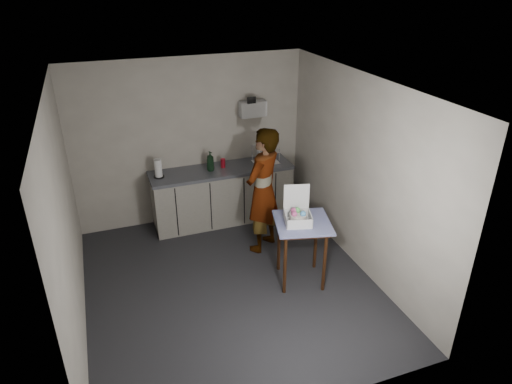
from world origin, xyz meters
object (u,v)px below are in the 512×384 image
object	(u,v)px
standing_man	(263,191)
paper_towel	(158,169)
kitchen_counter	(223,196)
dish_rack	(265,159)
soap_bottle	(210,161)
dark_bottle	(209,162)
soda_can	(223,163)
side_table	(302,229)
bakery_box	(298,215)

from	to	relation	value
standing_man	paper_towel	world-z (taller)	standing_man
kitchen_counter	dish_rack	size ratio (longest dim) A/B	5.55
soap_bottle	dark_bottle	size ratio (longest dim) A/B	1.44
kitchen_counter	soda_can	world-z (taller)	soda_can
side_table	bakery_box	world-z (taller)	bakery_box
kitchen_counter	standing_man	world-z (taller)	standing_man
soap_bottle	bakery_box	bearing A→B (deg)	-71.86
side_table	soda_can	size ratio (longest dim) A/B	6.23
dish_rack	bakery_box	bearing A→B (deg)	-98.77
soda_can	soap_bottle	bearing A→B (deg)	-165.44
side_table	soap_bottle	distance (m)	2.02
side_table	soap_bottle	size ratio (longest dim) A/B	2.82
dark_bottle	paper_towel	size ratio (longest dim) A/B	0.77
soda_can	bakery_box	bearing A→B (deg)	-78.37
dish_rack	soda_can	bearing A→B (deg)	174.50
standing_man	soap_bottle	distance (m)	1.10
dish_rack	soap_bottle	bearing A→B (deg)	179.38
soap_bottle	paper_towel	size ratio (longest dim) A/B	1.11
bakery_box	dark_bottle	bearing A→B (deg)	123.13
standing_man	paper_towel	xyz separation A→B (m)	(-1.29, 0.99, 0.12)
side_table	paper_towel	distance (m)	2.42
bakery_box	kitchen_counter	bearing A→B (deg)	118.64
side_table	bakery_box	distance (m)	0.23
dish_rack	side_table	bearing A→B (deg)	-96.65
paper_towel	bakery_box	distance (m)	2.35
dark_bottle	dish_rack	world-z (taller)	dish_rack
kitchen_counter	paper_towel	world-z (taller)	paper_towel
dish_rack	bakery_box	xyz separation A→B (m)	(-0.29, -1.86, 0.01)
soap_bottle	paper_towel	distance (m)	0.79
dish_rack	bakery_box	distance (m)	1.88
dark_bottle	bakery_box	distance (m)	2.03
paper_towel	soda_can	bearing A→B (deg)	1.89
dark_bottle	side_table	bearing A→B (deg)	-70.74
dark_bottle	dish_rack	xyz separation A→B (m)	(0.90, -0.08, -0.04)
side_table	dish_rack	size ratio (longest dim) A/B	2.18
side_table	bakery_box	xyz separation A→B (m)	(-0.07, 0.01, 0.21)
soda_can	dish_rack	world-z (taller)	dish_rack
standing_man	dish_rack	world-z (taller)	standing_man
soda_can	dish_rack	size ratio (longest dim) A/B	0.35
kitchen_counter	paper_towel	size ratio (longest dim) A/B	7.95
soda_can	paper_towel	distance (m)	1.01
paper_towel	kitchen_counter	bearing A→B (deg)	-0.59
kitchen_counter	soap_bottle	size ratio (longest dim) A/B	7.18
kitchen_counter	soda_can	bearing A→B (deg)	48.17
kitchen_counter	dish_rack	world-z (taller)	dish_rack
kitchen_counter	side_table	distance (m)	1.99
dark_bottle	paper_towel	bearing A→B (deg)	-176.75
dish_rack	bakery_box	world-z (taller)	bakery_box
soap_bottle	dish_rack	size ratio (longest dim) A/B	0.77
paper_towel	dish_rack	xyz separation A→B (m)	(1.69, -0.03, -0.07)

